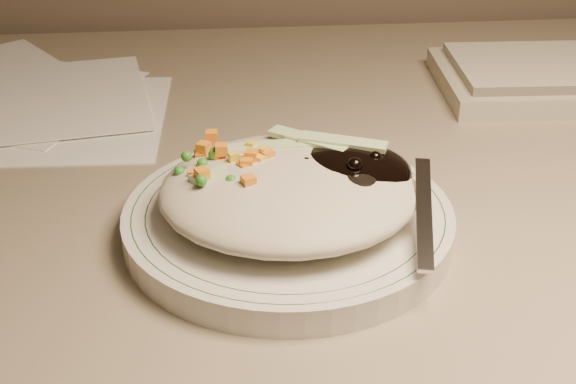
{
  "coord_description": "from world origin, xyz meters",
  "views": [
    {
      "loc": [
        -0.14,
        0.71,
        1.07
      ],
      "look_at": [
        -0.09,
        1.22,
        0.78
      ],
      "focal_mm": 50.0,
      "sensor_mm": 36.0,
      "label": 1
    }
  ],
  "objects": [
    {
      "name": "desk",
      "position": [
        0.0,
        1.38,
        0.54
      ],
      "size": [
        1.4,
        0.7,
        0.74
      ],
      "color": "gray",
      "rests_on": "ground"
    },
    {
      "name": "plate",
      "position": [
        -0.09,
        1.22,
        0.75
      ],
      "size": [
        0.25,
        0.25,
        0.02
      ],
      "primitive_type": "cylinder",
      "color": "silver",
      "rests_on": "desk"
    },
    {
      "name": "meal",
      "position": [
        -0.09,
        1.22,
        0.78
      ],
      "size": [
        0.2,
        0.19,
        0.05
      ],
      "color": "#C1B79C",
      "rests_on": "plate"
    },
    {
      "name": "plate_rim",
      "position": [
        -0.09,
        1.22,
        0.76
      ],
      "size": [
        0.24,
        0.24,
        0.0
      ],
      "color": "#144723",
      "rests_on": "plate"
    }
  ]
}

